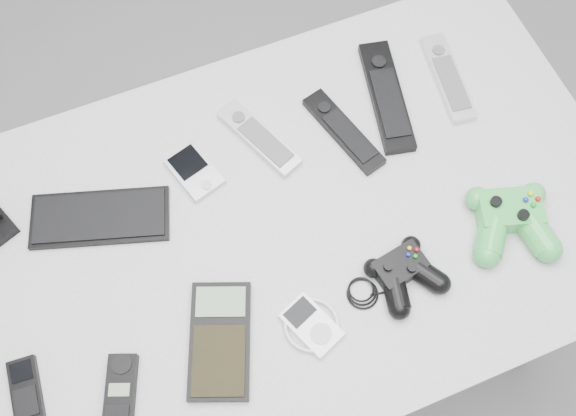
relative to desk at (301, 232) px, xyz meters
name	(u,v)px	position (x,y,z in m)	size (l,w,h in m)	color
floor	(265,329)	(-0.09, 0.02, -0.71)	(3.50, 3.50, 0.00)	gray
desk	(301,232)	(0.00, 0.00, 0.00)	(1.16, 0.75, 0.78)	gray
pda_keyboard	(100,217)	(-0.33, 0.13, 0.07)	(0.24, 0.10, 0.01)	black
pda	(194,172)	(-0.15, 0.15, 0.08)	(0.07, 0.10, 0.02)	#B1B2B9
remote_silver_a	(259,138)	(-0.01, 0.17, 0.08)	(0.05, 0.18, 0.02)	#B1B2B9
remote_black_a	(343,131)	(0.14, 0.13, 0.08)	(0.04, 0.19, 0.02)	black
remote_black_b	(387,96)	(0.24, 0.17, 0.08)	(0.06, 0.24, 0.02)	black
remote_silver_b	(448,77)	(0.37, 0.16, 0.08)	(0.05, 0.20, 0.02)	silver
mobile_phone	(25,389)	(-0.52, -0.11, 0.08)	(0.04, 0.10, 0.02)	black
cordless_handset	(120,402)	(-0.39, -0.19, 0.08)	(0.05, 0.15, 0.02)	black
calculator	(220,340)	(-0.21, -0.15, 0.08)	(0.10, 0.19, 0.02)	black
mp3_player	(311,325)	(-0.06, -0.19, 0.08)	(0.09, 0.10, 0.02)	white
controller_black	(404,272)	(0.12, -0.17, 0.09)	(0.20, 0.13, 0.04)	black
controller_green	(511,218)	(0.33, -0.15, 0.09)	(0.15, 0.16, 0.05)	#268D45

